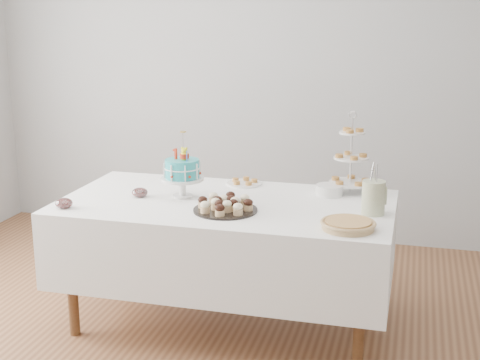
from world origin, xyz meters
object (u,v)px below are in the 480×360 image
(table, at_px, (226,238))
(tiered_stand, at_px, (351,158))
(birthday_cake, at_px, (182,180))
(cupcake_tray, at_px, (225,204))
(jam_bowl_a, at_px, (64,203))
(utensil_pitcher, at_px, (374,196))
(jam_bowl_b, at_px, (140,193))
(pastry_plate, at_px, (244,182))
(pie, at_px, (348,224))
(plate_stack, at_px, (329,190))

(table, height_order, tiered_stand, tiered_stand)
(birthday_cake, bearing_deg, table, 12.63)
(cupcake_tray, distance_m, jam_bowl_a, 0.91)
(cupcake_tray, relative_size, jam_bowl_a, 3.68)
(birthday_cake, height_order, utensil_pitcher, birthday_cake)
(jam_bowl_b, bearing_deg, birthday_cake, 12.65)
(cupcake_tray, height_order, utensil_pitcher, utensil_pitcher)
(tiered_stand, xyz_separation_m, pastry_plate, (-0.67, -0.00, -0.19))
(tiered_stand, relative_size, jam_bowl_a, 5.13)
(pastry_plate, bearing_deg, birthday_cake, -125.85)
(birthday_cake, xyz_separation_m, tiered_stand, (0.94, 0.38, 0.10))
(pie, distance_m, jam_bowl_a, 1.58)
(plate_stack, bearing_deg, table, -153.25)
(cupcake_tray, distance_m, pastry_plate, 0.59)
(birthday_cake, bearing_deg, pastry_plate, 70.16)
(cupcake_tray, bearing_deg, plate_stack, 42.58)
(cupcake_tray, bearing_deg, table, 104.83)
(pie, bearing_deg, jam_bowl_b, 167.16)
(birthday_cake, xyz_separation_m, pie, (1.01, -0.34, -0.08))
(cupcake_tray, relative_size, utensil_pitcher, 1.26)
(plate_stack, xyz_separation_m, jam_bowl_b, (-1.08, -0.32, -0.01))
(tiered_stand, distance_m, pastry_plate, 0.69)
(utensil_pitcher, bearing_deg, cupcake_tray, -166.63)
(jam_bowl_b, bearing_deg, tiered_stand, 20.25)
(cupcake_tray, xyz_separation_m, jam_bowl_a, (-0.89, -0.18, -0.01))
(jam_bowl_a, bearing_deg, jam_bowl_b, 45.41)
(plate_stack, distance_m, pastry_plate, 0.57)
(pastry_plate, relative_size, jam_bowl_b, 2.35)
(cupcake_tray, distance_m, plate_stack, 0.69)
(tiered_stand, xyz_separation_m, jam_bowl_b, (-1.19, -0.44, -0.18))
(jam_bowl_b, height_order, utensil_pitcher, utensil_pitcher)
(cupcake_tray, height_order, plate_stack, cupcake_tray)
(pie, distance_m, tiered_stand, 0.75)
(plate_stack, relative_size, pastry_plate, 0.73)
(table, height_order, pie, pie)
(pie, bearing_deg, plate_stack, 106.12)
(birthday_cake, distance_m, pie, 1.07)
(tiered_stand, bearing_deg, cupcake_tray, -136.64)
(pie, bearing_deg, birthday_cake, 161.23)
(birthday_cake, relative_size, cupcake_tray, 1.10)
(pie, height_order, jam_bowl_b, jam_bowl_b)
(cupcake_tray, bearing_deg, jam_bowl_b, 165.52)
(pie, bearing_deg, jam_bowl_a, -178.67)
(birthday_cake, relative_size, pie, 1.38)
(pastry_plate, bearing_deg, tiered_stand, 0.00)
(jam_bowl_b, distance_m, utensil_pitcher, 1.36)
(pie, relative_size, utensil_pitcher, 1.00)
(tiered_stand, relative_size, pastry_plate, 2.24)
(cupcake_tray, xyz_separation_m, pastry_plate, (-0.04, 0.59, -0.03))
(birthday_cake, distance_m, pastry_plate, 0.48)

